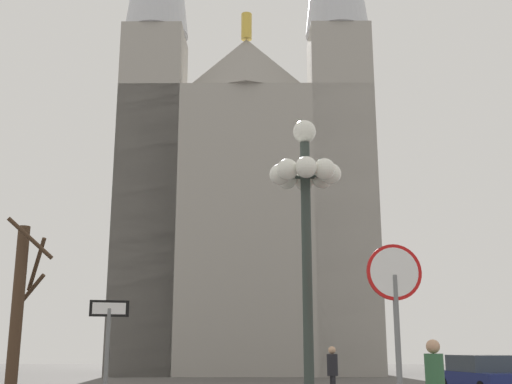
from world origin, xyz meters
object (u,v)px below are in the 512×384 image
Objects in this scene: stop_sign at (396,309)px; pedestrian_walking at (332,369)px; one_way_arrow_sign at (107,352)px; pedestrian_standing at (435,381)px; street_lamp at (306,213)px; parked_car_near_navy at (487,378)px; cathedral at (247,179)px; bare_tree at (18,317)px.

stop_sign reaches higher than pedestrian_walking.
pedestrian_standing is at bearing 4.28° from one_way_arrow_sign.
street_lamp is 14.00m from parked_car_near_navy.
street_lamp is 9.83m from pedestrian_walking.
cathedral is 7.90× the size of street_lamp.
stop_sign is at bearing -89.14° from pedestrian_walking.
one_way_arrow_sign is at bearing 158.25° from stop_sign.
cathedral is at bearing 99.73° from pedestrian_walking.
parked_car_near_navy is (12.51, 8.25, -1.62)m from bare_tree.
parked_car_near_navy is 2.60× the size of pedestrian_walking.
pedestrian_walking is (7.25, 5.52, -1.27)m from bare_tree.
one_way_arrow_sign reaches higher than parked_car_near_navy.
pedestrian_walking is at bearing -80.27° from cathedral.
parked_car_near_navy is 5.94m from pedestrian_walking.
street_lamp reaches higher than one_way_arrow_sign.
cathedral reaches higher than pedestrian_walking.
stop_sign is 8.87m from bare_tree.
one_way_arrow_sign is 0.45× the size of street_lamp.
bare_tree is 2.48× the size of pedestrian_standing.
one_way_arrow_sign is at bearing -175.72° from pedestrian_standing.
stop_sign is at bearing -111.24° from parked_car_near_navy.
street_lamp is at bearing -151.05° from pedestrian_standing.
street_lamp is at bearing -96.30° from pedestrian_walking.
pedestrian_walking is (1.04, 9.38, -2.75)m from street_lamp.
one_way_arrow_sign is at bearing -117.04° from pedestrian_walking.
bare_tree is at bearing 148.13° from street_lamp.
stop_sign is 1.84× the size of pedestrian_walking.
street_lamp is 3.01× the size of pedestrian_standing.
cathedral is 32.90m from pedestrian_standing.
street_lamp is 3.19× the size of pedestrian_walking.
pedestrian_standing is at bearing -82.13° from pedestrian_walking.
bare_tree reaches higher than one_way_arrow_sign.
stop_sign reaches higher than parked_car_near_navy.
one_way_arrow_sign is 1.37× the size of pedestrian_standing.
one_way_arrow_sign is at bearing -130.43° from parked_car_near_navy.
one_way_arrow_sign is 0.55× the size of bare_tree.
bare_tree is (-6.21, 3.86, -1.48)m from street_lamp.
cathedral is 25.24× the size of pedestrian_walking.
street_lamp is at bearing 139.29° from stop_sign.
one_way_arrow_sign is 4.08m from street_lamp.
bare_tree is (-2.86, 3.07, 0.72)m from one_way_arrow_sign.
stop_sign is 4.93m from one_way_arrow_sign.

